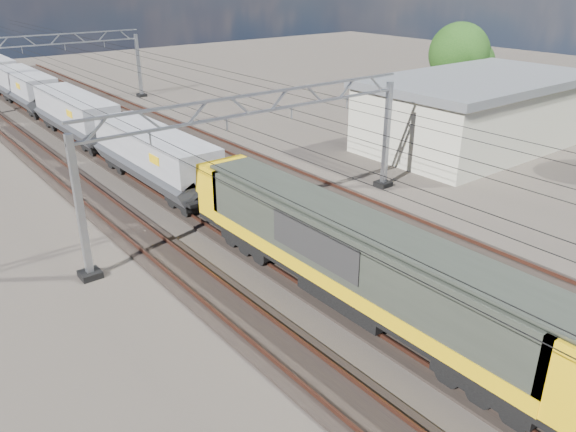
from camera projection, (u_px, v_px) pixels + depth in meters
ground at (310, 250)px, 27.65m from camera, size 160.00×160.00×0.00m
track_outer_west at (204, 287)px, 24.23m from camera, size 2.60×140.00×0.30m
track_loco at (278, 260)px, 26.49m from camera, size 2.60×140.00×0.30m
track_inner_east at (340, 238)px, 28.76m from camera, size 2.60×140.00×0.30m
track_outer_east at (393, 218)px, 31.02m from camera, size 2.60×140.00×0.30m
catenary_gantry_mid at (261, 155)px, 28.98m from camera, size 19.90×0.90×7.11m
catenary_gantry_far at (47, 69)px, 54.95m from camera, size 19.90×0.90×7.11m
overhead_wires at (219, 106)px, 31.13m from camera, size 12.03×140.00×0.53m
locomotive at (356, 257)px, 21.91m from camera, size 2.76×21.10×3.62m
hopper_wagon_lead at (155, 154)px, 34.72m from camera, size 3.38×13.00×3.25m
hopper_wagon_mid at (76, 113)px, 44.96m from camera, size 3.38×13.00×3.25m
hopper_wagon_third at (26, 87)px, 55.21m from camera, size 3.38×13.00×3.25m
industrial_shed at (478, 111)px, 43.35m from camera, size 18.60×10.60×5.40m
tree_far at (463, 56)px, 52.62m from camera, size 6.03×5.63×8.45m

